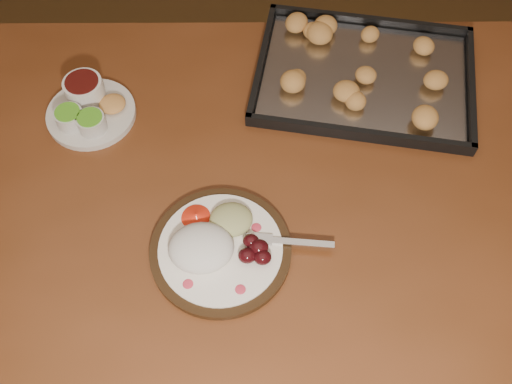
{
  "coord_description": "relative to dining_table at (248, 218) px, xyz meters",
  "views": [
    {
      "loc": [
        0.04,
        -0.6,
        1.65
      ],
      "look_at": [
        0.06,
        -0.06,
        0.77
      ],
      "focal_mm": 40.0,
      "sensor_mm": 36.0,
      "label": 1
    }
  ],
  "objects": [
    {
      "name": "ground",
      "position": [
        -0.05,
        0.05,
        -0.65
      ],
      "size": [
        4.0,
        4.0,
        0.0
      ],
      "primitive_type": "plane",
      "color": "#4F341B",
      "rests_on": "ground"
    },
    {
      "name": "dining_table",
      "position": [
        0.0,
        0.0,
        0.0
      ],
      "size": [
        1.54,
        0.96,
        0.75
      ],
      "rotation": [
        0.0,
        0.0,
        -0.04
      ],
      "color": "brown",
      "rests_on": "ground"
    },
    {
      "name": "dinner_plate",
      "position": [
        -0.06,
        -0.11,
        0.11
      ],
      "size": [
        0.32,
        0.24,
        0.06
      ],
      "rotation": [
        0.0,
        0.0,
        0.0
      ],
      "color": "black",
      "rests_on": "dining_table"
    },
    {
      "name": "condiment_saucer",
      "position": [
        -0.31,
        0.2,
        0.12
      ],
      "size": [
        0.18,
        0.18,
        0.06
      ],
      "rotation": [
        0.0,
        0.0,
        -0.01
      ],
      "color": "beige",
      "rests_on": "dining_table"
    },
    {
      "name": "baking_tray",
      "position": [
        0.25,
        0.27,
        0.11
      ],
      "size": [
        0.5,
        0.42,
        0.05
      ],
      "rotation": [
        0.0,
        0.0,
        -0.22
      ],
      "color": "black",
      "rests_on": "dining_table"
    }
  ]
}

